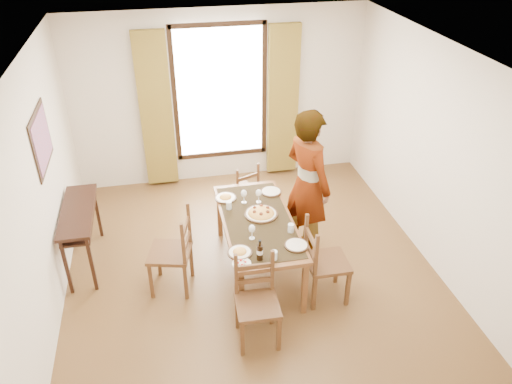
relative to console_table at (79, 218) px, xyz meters
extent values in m
plane|color=#472816|center=(2.03, -0.60, -0.68)|extent=(5.00, 5.00, 0.00)
cube|color=beige|center=(2.03, 1.90, 0.67)|extent=(4.50, 0.10, 2.70)
cube|color=beige|center=(2.03, -3.10, 0.67)|extent=(4.50, 0.10, 2.70)
cube|color=beige|center=(-0.22, -0.60, 0.67)|extent=(0.10, 5.00, 2.70)
cube|color=beige|center=(4.28, -0.60, 0.67)|extent=(0.10, 5.00, 2.70)
cube|color=white|center=(2.03, -0.60, 2.04)|extent=(4.50, 5.00, 0.04)
cube|color=white|center=(2.03, 1.87, 0.77)|extent=(1.30, 0.04, 2.00)
cube|color=olive|center=(1.05, 1.81, 0.57)|extent=(0.48, 0.10, 2.40)
cube|color=olive|center=(3.01, 1.81, 0.57)|extent=(0.48, 0.10, 2.40)
cube|color=black|center=(-0.21, 0.00, 1.07)|extent=(0.02, 0.86, 0.66)
cube|color=red|center=(-0.20, 0.00, 1.07)|extent=(0.01, 0.76, 0.56)
cube|color=black|center=(0.00, 0.00, 0.10)|extent=(0.38, 1.20, 0.04)
cube|color=black|center=(0.00, 0.00, -0.02)|extent=(0.34, 1.10, 0.03)
cube|color=black|center=(-0.14, -0.55, -0.30)|extent=(0.04, 0.04, 0.76)
cube|color=black|center=(-0.14, 0.55, -0.30)|extent=(0.04, 0.04, 0.76)
cube|color=black|center=(0.14, -0.55, -0.30)|extent=(0.04, 0.04, 0.76)
cube|color=black|center=(0.14, 0.55, -0.30)|extent=(0.04, 0.04, 0.76)
cube|color=brown|center=(2.10, -0.59, 0.04)|extent=(0.83, 1.77, 0.05)
cube|color=black|center=(2.10, -0.59, 0.07)|extent=(0.76, 1.62, 0.01)
cube|color=brown|center=(1.75, -1.42, -0.33)|extent=(0.06, 0.06, 0.70)
cube|color=brown|center=(1.75, 0.23, -0.33)|extent=(0.06, 0.06, 0.70)
cube|color=brown|center=(2.45, -1.42, -0.33)|extent=(0.06, 0.06, 0.70)
cube|color=brown|center=(2.45, 0.23, -0.33)|extent=(0.06, 0.06, 0.70)
cube|color=#52301B|center=(1.04, -0.68, -0.18)|extent=(0.57, 0.57, 0.04)
cube|color=#52301B|center=(0.90, -0.44, -0.43)|extent=(0.04, 0.04, 0.50)
cube|color=#52301B|center=(1.29, -0.54, -0.43)|extent=(0.04, 0.04, 0.50)
cube|color=#52301B|center=(0.80, -0.82, -0.43)|extent=(0.04, 0.04, 0.50)
cube|color=#52301B|center=(1.18, -0.93, -0.43)|extent=(0.04, 0.04, 0.50)
cube|color=#52301B|center=(1.30, -0.54, 0.10)|extent=(0.04, 0.04, 0.56)
cube|color=#52301B|center=(1.20, -0.93, 0.10)|extent=(0.04, 0.04, 0.56)
cube|color=#52301B|center=(1.25, -0.73, -0.01)|extent=(0.13, 0.40, 0.06)
cube|color=#52301B|center=(1.25, -0.73, 0.19)|extent=(0.13, 0.40, 0.06)
cube|color=#52301B|center=(2.12, 0.64, -0.26)|extent=(0.51, 0.51, 0.04)
cube|color=#52301B|center=(2.22, 0.86, -0.47)|extent=(0.04, 0.04, 0.42)
cube|color=#52301B|center=(2.34, 0.55, -0.47)|extent=(0.04, 0.04, 0.42)
cube|color=#52301B|center=(1.90, 0.74, -0.47)|extent=(0.04, 0.04, 0.42)
cube|color=#52301B|center=(2.03, 0.42, -0.47)|extent=(0.04, 0.04, 0.42)
cube|color=#52301B|center=(2.35, 0.54, -0.03)|extent=(0.03, 0.03, 0.47)
cube|color=#52301B|center=(2.03, 0.41, -0.03)|extent=(0.03, 0.03, 0.47)
cube|color=#52301B|center=(2.19, 0.48, -0.12)|extent=(0.32, 0.15, 0.05)
cube|color=#52301B|center=(2.19, 0.48, 0.05)|extent=(0.32, 0.15, 0.05)
cube|color=#52301B|center=(1.87, -1.69, -0.21)|extent=(0.46, 0.46, 0.04)
cube|color=#52301B|center=(1.67, -1.87, -0.45)|extent=(0.04, 0.04, 0.47)
cube|color=#52301B|center=(1.69, -1.49, -0.45)|extent=(0.04, 0.04, 0.47)
cube|color=#52301B|center=(2.05, -1.89, -0.45)|extent=(0.04, 0.04, 0.47)
cube|color=#52301B|center=(2.06, -1.51, -0.45)|extent=(0.04, 0.04, 0.47)
cube|color=#52301B|center=(1.69, -1.48, 0.05)|extent=(0.04, 0.04, 0.52)
cube|color=#52301B|center=(2.06, -1.50, 0.05)|extent=(0.04, 0.04, 0.52)
cube|color=#52301B|center=(1.87, -1.49, -0.06)|extent=(0.38, 0.04, 0.05)
cube|color=#52301B|center=(1.87, -1.49, 0.13)|extent=(0.38, 0.04, 0.05)
cube|color=#52301B|center=(2.78, -1.20, -0.19)|extent=(0.47, 0.47, 0.04)
cube|color=#52301B|center=(2.97, -1.41, -0.44)|extent=(0.04, 0.04, 0.49)
cube|color=#52301B|center=(2.58, -1.40, -0.44)|extent=(0.04, 0.04, 0.49)
cube|color=#52301B|center=(2.98, -1.01, -0.44)|extent=(0.04, 0.04, 0.49)
cube|color=#52301B|center=(2.58, -1.00, -0.44)|extent=(0.04, 0.04, 0.49)
cube|color=#52301B|center=(2.56, -1.40, 0.08)|extent=(0.04, 0.04, 0.55)
cube|color=#52301B|center=(2.57, -1.00, 0.08)|extent=(0.04, 0.04, 0.55)
cube|color=#52301B|center=(2.57, -1.20, -0.03)|extent=(0.04, 0.39, 0.05)
cube|color=#52301B|center=(2.57, -1.20, 0.17)|extent=(0.04, 0.39, 0.05)
imported|color=gray|center=(2.79, -0.29, 0.30)|extent=(1.08, 1.02, 1.97)
cylinder|color=silver|center=(2.42, -0.90, 0.12)|extent=(0.07, 0.07, 0.10)
cylinder|color=silver|center=(1.81, -0.29, 0.12)|extent=(0.07, 0.07, 0.10)
cylinder|color=silver|center=(2.12, -1.34, 0.12)|extent=(0.07, 0.07, 0.10)
camera|label=1|loc=(1.09, -5.35, 3.42)|focal=35.00mm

